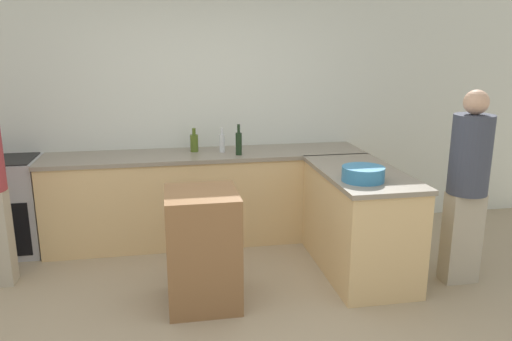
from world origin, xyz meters
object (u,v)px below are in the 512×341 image
Objects in this scene: island_table at (203,248)px; mixing_bowl at (363,174)px; olive_oil_bottle at (194,142)px; person_at_peninsula at (468,181)px; vinegar_bottle_clear at (222,142)px; wine_bottle_dark at (239,143)px; range_oven at (3,207)px.

island_table is 2.67× the size of mixing_bowl.
olive_oil_bottle is 0.15× the size of person_at_peninsula.
mixing_bowl is 1.36× the size of vinegar_bottle_clear.
wine_bottle_dark reaches higher than vinegar_bottle_clear.
olive_oil_bottle is at bearing 132.74° from mixing_bowl.
vinegar_bottle_clear is 1.04× the size of olive_oil_bottle.
island_table is 3.63× the size of vinegar_bottle_clear.
person_at_peninsula reaches higher than island_table.
wine_bottle_dark is at bearing -46.86° from vinegar_bottle_clear.
mixing_bowl is at bearing 1.54° from island_table.
range_oven is 0.57× the size of person_at_peninsula.
vinegar_bottle_clear is 0.15× the size of person_at_peninsula.
range_oven is 2.23m from vinegar_bottle_clear.
island_table is at bearing -111.65° from wine_bottle_dark.
island_table is 2.99× the size of wine_bottle_dark.
range_oven is at bearing 175.86° from wine_bottle_dark.
island_table is at bearing -103.42° from vinegar_bottle_clear.
island_table is 1.52m from olive_oil_bottle.
mixing_bowl reaches higher than range_oven.
person_at_peninsula reaches higher than mixing_bowl.
island_table is 1.49m from vinegar_bottle_clear.
island_table is 1.40m from wine_bottle_dark.
vinegar_bottle_clear is 0.29m from olive_oil_bottle.
mixing_bowl is at bearing -47.26° from olive_oil_bottle.
range_oven is 3.06× the size of wine_bottle_dark.
person_at_peninsula is (4.05, -1.38, 0.43)m from range_oven.
mixing_bowl is 1.64m from vinegar_bottle_clear.
range_oven reaches higher than island_table.
wine_bottle_dark is at bearing 68.35° from island_table.
range_oven is at bearing 179.78° from vinegar_bottle_clear.
olive_oil_bottle is (0.04, 1.41, 0.57)m from island_table.
person_at_peninsula is at bearing -18.77° from range_oven.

